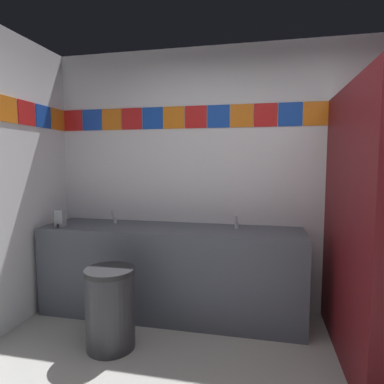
% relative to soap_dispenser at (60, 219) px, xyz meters
% --- Properties ---
extents(wall_back, '(4.31, 0.09, 2.61)m').
position_rel_soap_dispenser_xyz_m(wall_back, '(1.92, 0.53, 0.38)').
color(wall_back, silver).
rests_on(wall_back, ground_plane).
extents(vanity_counter, '(2.48, 0.61, 0.85)m').
position_rel_soap_dispenser_xyz_m(vanity_counter, '(1.05, 0.18, -0.50)').
color(vanity_counter, '#4C515B').
rests_on(vanity_counter, ground_plane).
extents(faucet_left, '(0.04, 0.10, 0.14)m').
position_rel_soap_dispenser_xyz_m(faucet_left, '(0.43, 0.27, -0.03)').
color(faucet_left, silver).
rests_on(faucet_left, vanity_counter).
extents(faucet_right, '(0.04, 0.10, 0.14)m').
position_rel_soap_dispenser_xyz_m(faucet_right, '(1.67, 0.27, -0.03)').
color(faucet_right, silver).
rests_on(faucet_right, vanity_counter).
extents(soap_dispenser, '(0.09, 0.09, 0.16)m').
position_rel_soap_dispenser_xyz_m(soap_dispenser, '(0.00, 0.00, 0.00)').
color(soap_dispenser, gray).
rests_on(soap_dispenser, vanity_counter).
extents(stall_divider, '(0.92, 1.40, 2.03)m').
position_rel_soap_dispenser_xyz_m(stall_divider, '(2.67, -0.47, 0.09)').
color(stall_divider, maroon).
rests_on(stall_divider, ground_plane).
extents(trash_bin, '(0.39, 0.39, 0.64)m').
position_rel_soap_dispenser_xyz_m(trash_bin, '(0.74, -0.47, -0.61)').
color(trash_bin, '#333338').
rests_on(trash_bin, ground_plane).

